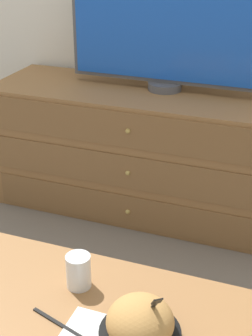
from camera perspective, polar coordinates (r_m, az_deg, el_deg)
The scene contains 8 objects.
ground_plane at distance 3.09m, azimuth 3.27°, elevation -1.50°, with size 12.00×12.00×0.00m, color #70665B.
dresser at distance 2.69m, azimuth 2.15°, elevation 1.83°, with size 1.58×0.53×0.65m.
tv at distance 2.53m, azimuth 4.60°, elevation 15.88°, with size 0.97×0.17×0.65m.
coffee_table at distance 1.55m, azimuth -5.54°, elevation -16.81°, with size 0.96×0.48×0.46m.
takeout_bowl at distance 1.36m, azimuth 1.57°, elevation -17.06°, with size 0.21×0.21×0.18m.
drink_cup at distance 1.54m, azimuth -5.27°, elevation -11.50°, with size 0.07×0.07×0.10m.
napkin at distance 1.42m, azimuth -3.82°, elevation -17.73°, with size 0.15×0.15×0.00m.
knife at distance 1.44m, azimuth -7.36°, elevation -16.81°, with size 0.19×0.07×0.01m.
Camera 1 is at (0.79, -2.61, 1.44)m, focal length 55.00 mm.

